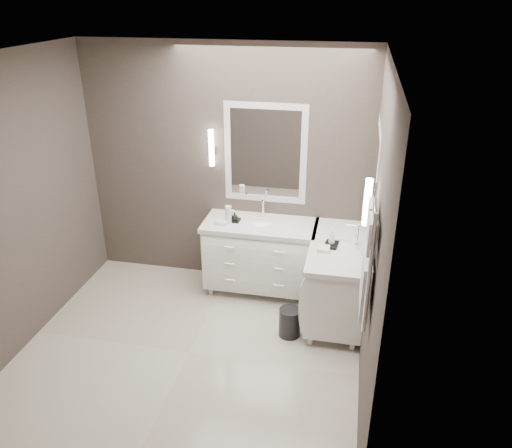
% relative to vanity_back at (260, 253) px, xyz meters
% --- Properties ---
extents(floor, '(3.20, 3.00, 0.01)m').
position_rel_vanity_back_xyz_m(floor, '(-0.45, -1.23, -0.49)').
color(floor, beige).
rests_on(floor, ground).
extents(ceiling, '(3.20, 3.00, 0.01)m').
position_rel_vanity_back_xyz_m(ceiling, '(-0.45, -1.23, 2.22)').
color(ceiling, white).
rests_on(ceiling, wall_back).
extents(wall_back, '(3.20, 0.01, 2.70)m').
position_rel_vanity_back_xyz_m(wall_back, '(-0.45, 0.28, 0.86)').
color(wall_back, '#443A36').
rests_on(wall_back, floor).
extents(wall_front, '(3.20, 0.01, 2.70)m').
position_rel_vanity_back_xyz_m(wall_front, '(-0.45, -2.73, 0.86)').
color(wall_front, '#443A36').
rests_on(wall_front, floor).
extents(wall_left, '(0.01, 3.00, 2.70)m').
position_rel_vanity_back_xyz_m(wall_left, '(-2.06, -1.23, 0.86)').
color(wall_left, '#443A36').
rests_on(wall_left, floor).
extents(wall_right, '(0.01, 3.00, 2.70)m').
position_rel_vanity_back_xyz_m(wall_right, '(1.15, -1.23, 0.86)').
color(wall_right, '#443A36').
rests_on(wall_right, floor).
extents(vanity_back, '(1.24, 0.59, 0.97)m').
position_rel_vanity_back_xyz_m(vanity_back, '(0.00, 0.00, 0.00)').
color(vanity_back, white).
rests_on(vanity_back, floor).
extents(vanity_right, '(0.59, 1.24, 0.97)m').
position_rel_vanity_back_xyz_m(vanity_right, '(0.88, -0.33, 0.00)').
color(vanity_right, white).
rests_on(vanity_right, floor).
extents(mirror_back, '(0.90, 0.02, 1.10)m').
position_rel_vanity_back_xyz_m(mirror_back, '(-0.00, 0.26, 1.06)').
color(mirror_back, white).
rests_on(mirror_back, wall_back).
extents(mirror_right, '(0.02, 0.90, 1.10)m').
position_rel_vanity_back_xyz_m(mirror_right, '(1.14, -0.43, 1.06)').
color(mirror_right, white).
rests_on(mirror_right, wall_right).
extents(sconce_back, '(0.06, 0.06, 0.40)m').
position_rel_vanity_back_xyz_m(sconce_back, '(-0.58, 0.20, 1.11)').
color(sconce_back, white).
rests_on(sconce_back, wall_back).
extents(sconce_right, '(0.06, 0.06, 0.40)m').
position_rel_vanity_back_xyz_m(sconce_right, '(1.08, -1.01, 1.11)').
color(sconce_right, white).
rests_on(sconce_right, wall_right).
extents(towel_bar_corner, '(0.03, 0.22, 0.30)m').
position_rel_vanity_back_xyz_m(towel_bar_corner, '(1.09, 0.13, 0.63)').
color(towel_bar_corner, white).
rests_on(towel_bar_corner, wall_right).
extents(towel_ladder, '(0.06, 0.58, 0.90)m').
position_rel_vanity_back_xyz_m(towel_ladder, '(1.10, -1.63, 0.91)').
color(towel_ladder, white).
rests_on(towel_ladder, wall_right).
extents(waste_bin, '(0.26, 0.26, 0.30)m').
position_rel_vanity_back_xyz_m(waste_bin, '(0.45, -0.76, -0.34)').
color(waste_bin, black).
rests_on(waste_bin, floor).
extents(amenity_tray_back, '(0.16, 0.12, 0.02)m').
position_rel_vanity_back_xyz_m(amenity_tray_back, '(-0.31, -0.00, 0.38)').
color(amenity_tray_back, black).
rests_on(amenity_tray_back, vanity_back).
extents(amenity_tray_right, '(0.15, 0.19, 0.03)m').
position_rel_vanity_back_xyz_m(amenity_tray_right, '(0.79, -0.38, 0.38)').
color(amenity_tray_right, black).
rests_on(amenity_tray_right, vanity_right).
extents(water_bottle, '(0.08, 0.08, 0.20)m').
position_rel_vanity_back_xyz_m(water_bottle, '(-0.34, -0.07, 0.46)').
color(water_bottle, silver).
rests_on(water_bottle, vanity_back).
extents(soap_bottle_a, '(0.08, 0.08, 0.14)m').
position_rel_vanity_back_xyz_m(soap_bottle_a, '(-0.34, 0.02, 0.46)').
color(soap_bottle_a, white).
rests_on(soap_bottle_a, amenity_tray_back).
extents(soap_bottle_b, '(0.07, 0.07, 0.09)m').
position_rel_vanity_back_xyz_m(soap_bottle_b, '(-0.28, -0.03, 0.43)').
color(soap_bottle_b, black).
rests_on(soap_bottle_b, amenity_tray_back).
extents(soap_bottle_c, '(0.07, 0.07, 0.16)m').
position_rel_vanity_back_xyz_m(soap_bottle_c, '(0.79, -0.38, 0.47)').
color(soap_bottle_c, white).
rests_on(soap_bottle_c, amenity_tray_right).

